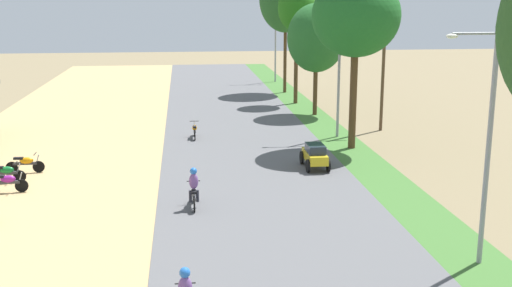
% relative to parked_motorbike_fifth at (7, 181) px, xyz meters
% --- Properties ---
extents(parked_motorbike_fifth, '(1.80, 0.54, 0.94)m').
position_rel_parked_motorbike_fifth_xyz_m(parked_motorbike_fifth, '(0.00, 0.00, 0.00)').
color(parked_motorbike_fifth, black).
rests_on(parked_motorbike_fifth, dirt_shoulder).
extents(parked_motorbike_sixth, '(1.80, 0.54, 0.94)m').
position_rel_parked_motorbike_fifth_xyz_m(parked_motorbike_sixth, '(-0.44, 1.52, 0.00)').
color(parked_motorbike_sixth, black).
rests_on(parked_motorbike_sixth, dirt_shoulder).
extents(parked_motorbike_seventh, '(1.80, 0.54, 0.94)m').
position_rel_parked_motorbike_fifth_xyz_m(parked_motorbike_seventh, '(0.05, 3.14, 0.00)').
color(parked_motorbike_seventh, black).
rests_on(parked_motorbike_seventh, dirt_shoulder).
extents(median_tree_second, '(4.71, 4.71, 9.40)m').
position_rel_parked_motorbike_fifth_xyz_m(median_tree_second, '(16.80, 6.34, 6.67)').
color(median_tree_second, '#4C351E').
rests_on(median_tree_second, median_strip).
extents(median_tree_third, '(4.07, 4.07, 7.79)m').
position_rel_parked_motorbike_fifth_xyz_m(median_tree_third, '(16.88, 16.61, 4.90)').
color(median_tree_third, '#4C351E').
rests_on(median_tree_third, median_strip).
extents(median_tree_fourth, '(2.91, 2.91, 9.18)m').
position_rel_parked_motorbike_fifth_xyz_m(median_tree_fourth, '(16.39, 21.67, 6.80)').
color(median_tree_fourth, '#4C351E').
rests_on(median_tree_fourth, median_strip).
extents(streetlamp_near, '(3.16, 0.20, 7.29)m').
position_rel_parked_motorbike_fifth_xyz_m(streetlamp_near, '(16.71, -9.32, 3.74)').
color(streetlamp_near, gray).
rests_on(streetlamp_near, median_strip).
extents(streetlamp_mid, '(3.16, 0.20, 7.74)m').
position_rel_parked_motorbike_fifth_xyz_m(streetlamp_mid, '(16.71, 9.26, 3.97)').
color(streetlamp_mid, gray).
rests_on(streetlamp_mid, median_strip).
extents(streetlamp_far, '(3.16, 0.20, 7.40)m').
position_rel_parked_motorbike_fifth_xyz_m(streetlamp_far, '(16.71, 34.77, 3.79)').
color(streetlamp_far, gray).
rests_on(streetlamp_far, median_strip).
extents(utility_pole_near, '(1.80, 0.20, 9.38)m').
position_rel_parked_motorbike_fifth_xyz_m(utility_pole_near, '(19.94, 11.01, 4.33)').
color(utility_pole_near, brown).
rests_on(utility_pole_near, ground).
extents(car_sedan_yellow, '(1.10, 2.26, 1.19)m').
position_rel_parked_motorbike_fifth_xyz_m(car_sedan_yellow, '(13.88, 2.34, 0.19)').
color(car_sedan_yellow, gold).
rests_on(car_sedan_yellow, road_strip).
extents(motorbike_ahead_second, '(0.54, 1.80, 1.66)m').
position_rel_parked_motorbike_fifth_xyz_m(motorbike_ahead_second, '(7.89, -2.95, 0.30)').
color(motorbike_ahead_second, black).
rests_on(motorbike_ahead_second, road_strip).
extents(motorbike_ahead_third, '(0.54, 1.80, 0.94)m').
position_rel_parked_motorbike_fifth_xyz_m(motorbike_ahead_third, '(8.20, 9.82, 0.02)').
color(motorbike_ahead_third, black).
rests_on(motorbike_ahead_third, road_strip).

